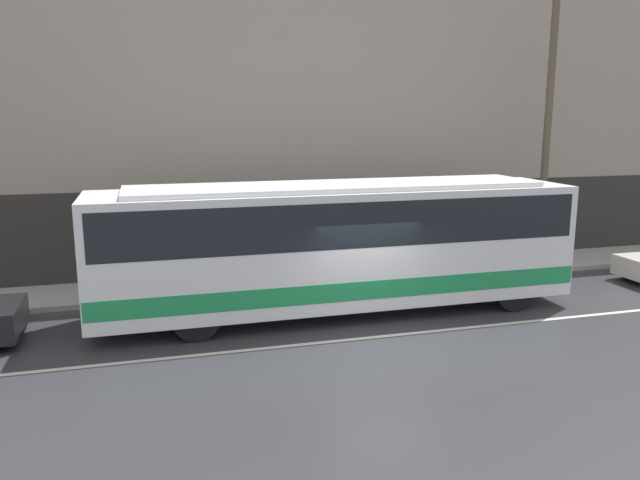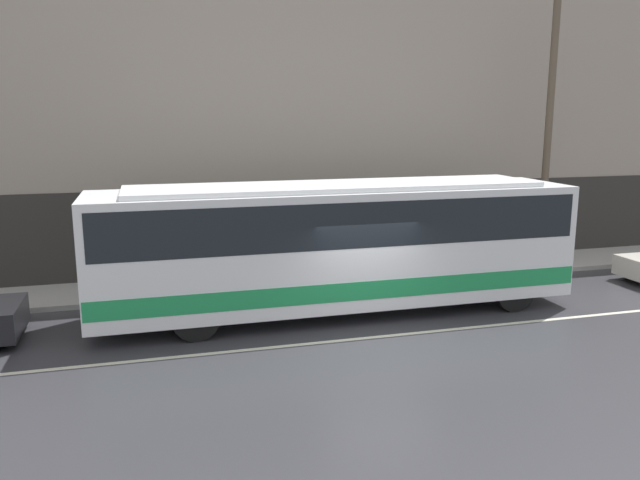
# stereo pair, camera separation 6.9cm
# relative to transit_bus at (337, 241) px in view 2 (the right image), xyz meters

# --- Properties ---
(ground_plane) EXTENTS (60.00, 60.00, 0.00)m
(ground_plane) POSITION_rel_transit_bus_xyz_m (0.34, -2.04, -1.87)
(ground_plane) COLOR #333338
(sidewalk) EXTENTS (60.00, 2.34, 0.14)m
(sidewalk) POSITION_rel_transit_bus_xyz_m (0.34, 3.13, -1.80)
(sidewalk) COLOR #A09E99
(sidewalk) RESTS_ON ground_plane
(building_facade) EXTENTS (60.00, 0.35, 11.26)m
(building_facade) POSITION_rel_transit_bus_xyz_m (0.34, 4.44, 3.56)
(building_facade) COLOR gray
(building_facade) RESTS_ON ground_plane
(lane_stripe) EXTENTS (54.00, 0.14, 0.01)m
(lane_stripe) POSITION_rel_transit_bus_xyz_m (0.34, -2.04, -1.87)
(lane_stripe) COLOR beige
(lane_stripe) RESTS_ON ground_plane
(transit_bus) EXTENTS (12.11, 2.61, 3.32)m
(transit_bus) POSITION_rel_transit_bus_xyz_m (0.00, 0.00, 0.00)
(transit_bus) COLOR white
(transit_bus) RESTS_ON ground_plane
(utility_pole_near) EXTENTS (0.23, 0.23, 8.63)m
(utility_pole_near) POSITION_rel_transit_bus_xyz_m (7.87, 2.72, 2.59)
(utility_pole_near) COLOR brown
(utility_pole_near) RESTS_ON sidewalk
(pedestrian_waiting) EXTENTS (0.36, 0.36, 1.74)m
(pedestrian_waiting) POSITION_rel_transit_bus_xyz_m (-0.74, 2.59, -0.91)
(pedestrian_waiting) COLOR #333338
(pedestrian_waiting) RESTS_ON sidewalk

